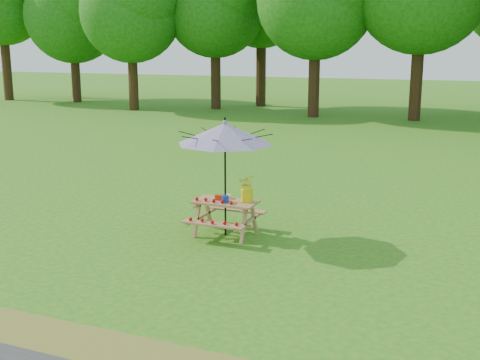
% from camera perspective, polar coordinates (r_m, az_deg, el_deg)
% --- Properties ---
extents(ground, '(120.00, 120.00, 0.00)m').
position_cam_1_polar(ground, '(10.60, -13.10, -7.17)').
color(ground, '#247215').
rests_on(ground, ground).
extents(picnic_table, '(1.20, 1.32, 0.67)m').
position_cam_1_polar(picnic_table, '(11.43, -1.40, -3.66)').
color(picnic_table, '#AA754D').
rests_on(picnic_table, ground).
extents(patio_umbrella, '(2.10, 2.10, 2.25)m').
position_cam_1_polar(patio_umbrella, '(11.09, -1.43, 4.41)').
color(patio_umbrella, black).
rests_on(patio_umbrella, ground).
extents(produce_bins, '(0.31, 0.43, 0.13)m').
position_cam_1_polar(produce_bins, '(11.35, -1.54, -1.71)').
color(produce_bins, red).
rests_on(produce_bins, picnic_table).
extents(tomatoes_row, '(0.77, 0.13, 0.07)m').
position_cam_1_polar(tomatoes_row, '(11.24, -2.47, -1.96)').
color(tomatoes_row, '#BF060B').
rests_on(tomatoes_row, picnic_table).
extents(flower_bucket, '(0.37, 0.34, 0.52)m').
position_cam_1_polar(flower_bucket, '(11.24, 0.67, -0.67)').
color(flower_bucket, yellow).
rests_on(flower_bucket, picnic_table).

